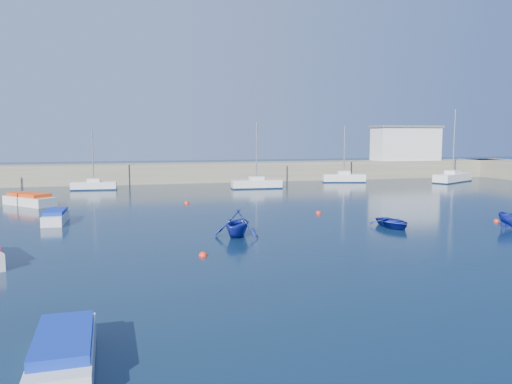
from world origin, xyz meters
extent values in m
plane|color=#0C2036|center=(0.00, 0.00, 0.00)|extent=(220.00, 220.00, 0.00)
cube|color=gray|center=(0.00, 46.00, 1.30)|extent=(96.00, 4.50, 2.60)
cube|color=silver|center=(30.00, 46.00, 5.10)|extent=(10.00, 4.00, 5.00)
cube|color=silver|center=(-15.43, 38.51, 0.48)|extent=(5.22, 1.80, 0.96)
cylinder|color=#B7BABC|center=(-15.43, 38.51, 3.91)|extent=(0.14, 0.14, 5.90)
cube|color=silver|center=(3.49, 35.26, 0.53)|extent=(6.08, 1.95, 1.05)
cylinder|color=#B7BABC|center=(3.49, 35.26, 4.51)|extent=(0.15, 0.15, 6.92)
cube|color=silver|center=(17.15, 40.21, 0.56)|extent=(5.96, 2.89, 1.12)
cylinder|color=#B7BABC|center=(17.15, 40.21, 4.42)|extent=(0.17, 0.17, 6.61)
cube|color=silver|center=(31.77, 36.70, 0.58)|extent=(7.64, 5.61, 1.16)
cylinder|color=#B7BABC|center=(31.77, 36.70, 5.53)|extent=(0.17, 0.17, 8.73)
cube|color=silver|center=(-16.76, 15.69, 0.35)|extent=(1.50, 4.01, 0.71)
cube|color=#0E2A9B|center=(-16.76, 15.69, 0.84)|extent=(1.40, 3.01, 0.26)
cube|color=silver|center=(-20.33, 26.25, 0.41)|extent=(5.11, 5.28, 0.82)
cube|color=#F9420D|center=(-20.33, 26.25, 0.97)|extent=(4.11, 4.22, 0.30)
cube|color=silver|center=(-13.44, -8.93, 0.37)|extent=(1.68, 4.43, 0.75)
cube|color=#0E2A9B|center=(-13.44, -8.93, 0.89)|extent=(1.57, 3.33, 0.28)
imported|color=navy|center=(6.06, 7.85, 0.34)|extent=(2.50, 3.39, 0.68)
imported|color=navy|center=(-5.07, 7.42, 0.86)|extent=(3.98, 4.17, 1.71)
sphere|color=#FF2A0D|center=(-7.91, 2.93, 0.00)|extent=(0.45, 0.45, 0.45)
sphere|color=red|center=(3.37, 14.92, 0.00)|extent=(0.47, 0.47, 0.47)
sphere|color=#FF2A0D|center=(14.65, 8.03, 0.00)|extent=(0.40, 0.40, 0.40)
sphere|color=#FF2A0D|center=(-6.29, 23.76, 0.00)|extent=(0.46, 0.46, 0.46)
camera|label=1|loc=(-11.69, -22.63, 6.25)|focal=35.00mm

